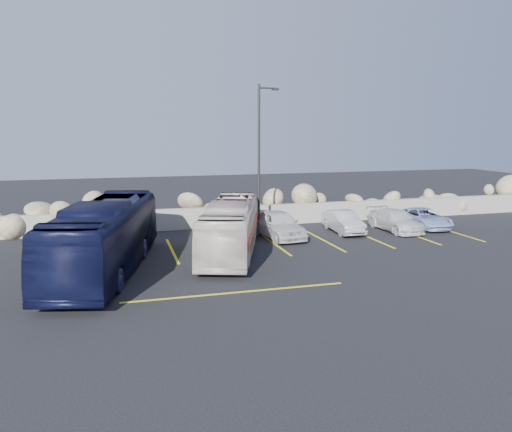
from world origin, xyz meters
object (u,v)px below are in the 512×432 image
object	(u,v)px
vintage_bus	(231,227)
car_c	(395,221)
lamppost	(260,155)
car_a	(279,224)
car_b	(343,222)
tour_coach	(105,237)
car_d	(424,218)

from	to	relation	value
vintage_bus	car_c	size ratio (longest dim) A/B	2.18
lamppost	car_c	bearing A→B (deg)	-8.93
car_a	car_b	distance (m)	3.91
vintage_bus	car_c	bearing A→B (deg)	32.76
tour_coach	car_b	xyz separation A→B (m)	(12.58, 4.49, -0.84)
car_c	car_b	bearing A→B (deg)	170.79
car_a	car_d	distance (m)	9.07
car_a	car_c	world-z (taller)	car_a
lamppost	car_d	world-z (taller)	lamppost
car_a	car_c	xyz separation A→B (m)	(6.91, -0.05, -0.14)
car_a	car_d	bearing A→B (deg)	-2.46
tour_coach	car_a	world-z (taller)	tour_coach
tour_coach	car_c	xyz separation A→B (m)	(15.60, 4.11, -0.85)
lamppost	tour_coach	xyz separation A→B (m)	(-7.98, -5.31, -2.86)
vintage_bus	car_d	world-z (taller)	vintage_bus
car_a	car_c	bearing A→B (deg)	-5.00
tour_coach	car_d	xyz separation A→B (m)	(17.75, 4.50, -0.88)
car_c	lamppost	bearing A→B (deg)	168.98
lamppost	vintage_bus	distance (m)	5.43
car_c	car_d	world-z (taller)	car_c
vintage_bus	car_d	distance (m)	12.61
car_d	lamppost	bearing A→B (deg)	177.77
car_a	car_b	bearing A→B (deg)	0.25
vintage_bus	tour_coach	xyz separation A→B (m)	(-5.50, -1.58, 0.21)
car_b	car_d	xyz separation A→B (m)	(5.17, 0.01, -0.04)
lamppost	tour_coach	distance (m)	10.00
car_b	vintage_bus	bearing A→B (deg)	-154.55
tour_coach	car_d	world-z (taller)	tour_coach
vintage_bus	car_a	world-z (taller)	vintage_bus
car_b	tour_coach	bearing A→B (deg)	-157.26
lamppost	car_d	size ratio (longest dim) A/B	1.99
lamppost	tour_coach	bearing A→B (deg)	-146.36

